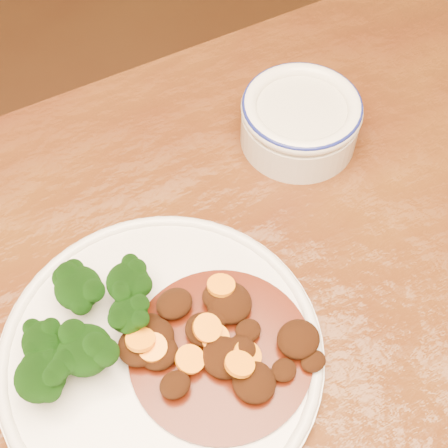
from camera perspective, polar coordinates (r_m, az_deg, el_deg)
dinner_plate at (r=0.60m, az=-5.78°, el=-11.62°), size 0.31×0.31×0.02m
broccoli_florets at (r=0.59m, az=-12.82°, el=-9.22°), size 0.15×0.11×0.05m
mince_stew at (r=0.59m, az=-1.13°, el=-10.71°), size 0.17×0.17×0.03m
dip_bowl at (r=0.74m, az=6.99°, el=9.50°), size 0.14×0.14×0.06m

